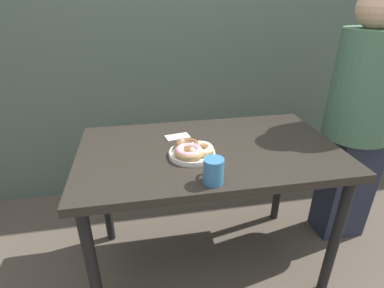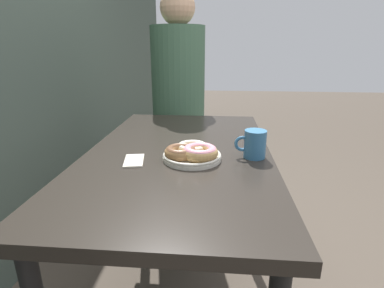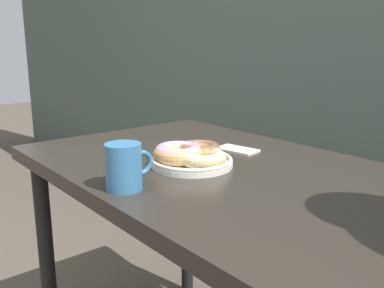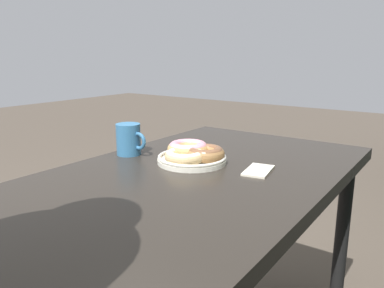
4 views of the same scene
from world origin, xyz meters
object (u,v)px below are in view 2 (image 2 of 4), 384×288
dining_table (179,169)px  coffee_mug (254,144)px  person_figure (178,99)px  donut_plate (192,152)px  napkin (134,161)px

dining_table → coffee_mug: size_ratio=10.71×
coffee_mug → person_figure: size_ratio=0.08×
donut_plate → coffee_mug: bearing=-79.3°
dining_table → coffee_mug: bearing=-100.8°
donut_plate → napkin: 0.21m
donut_plate → coffee_mug: coffee_mug is taller
napkin → dining_table: bearing=-47.6°
dining_table → donut_plate: (-0.10, -0.06, 0.11)m
coffee_mug → person_figure: 1.03m
dining_table → person_figure: 0.91m
person_figure → napkin: 1.03m
dining_table → coffee_mug: (-0.06, -0.29, 0.14)m
coffee_mug → napkin: (-0.08, 0.44, -0.05)m
donut_plate → napkin: bearing=100.1°
donut_plate → napkin: (-0.04, 0.21, -0.03)m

